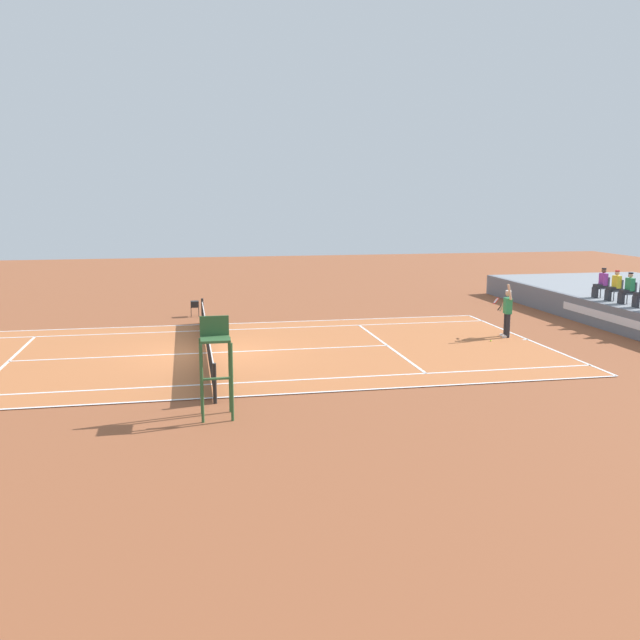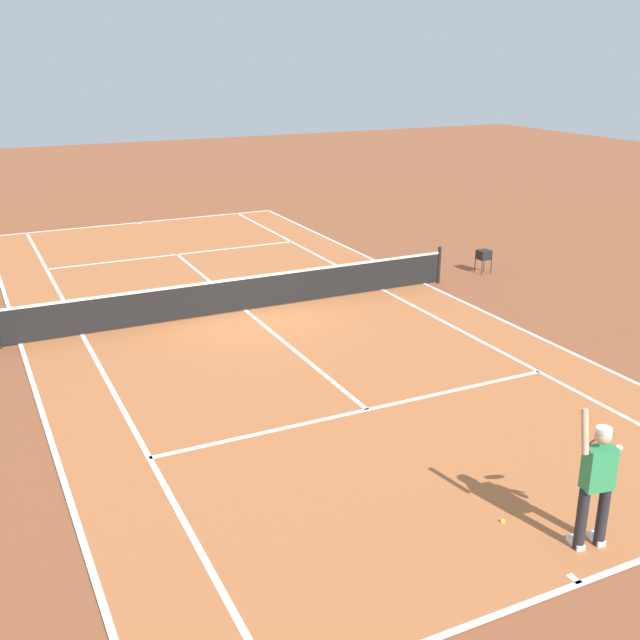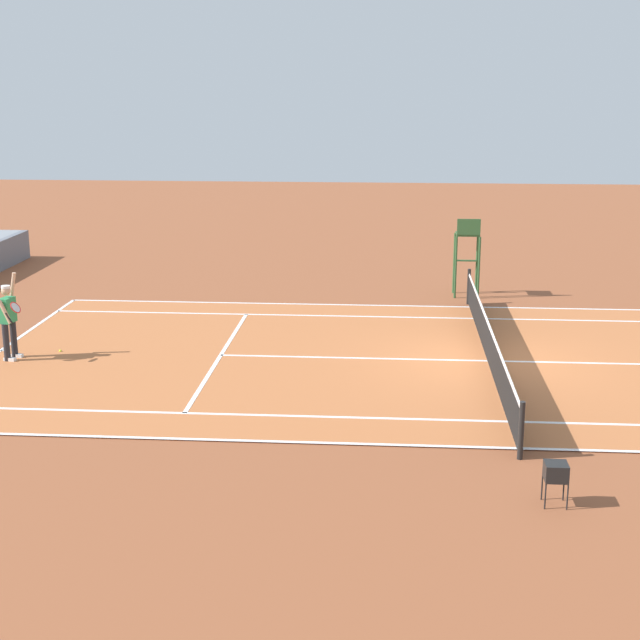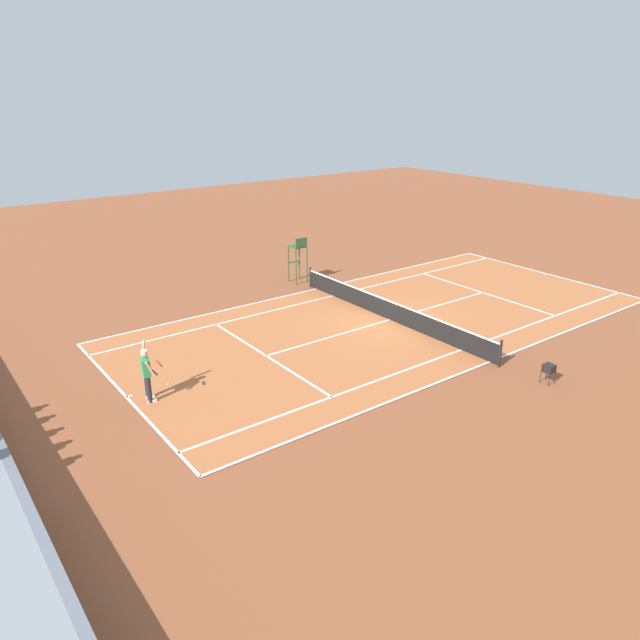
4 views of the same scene
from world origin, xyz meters
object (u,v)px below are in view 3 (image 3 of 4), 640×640
Objects in this scene: umpire_chair at (467,246)px; ball_hopper at (556,471)px; tennis_ball at (60,351)px; tennis_player at (9,319)px.

umpire_chair reaches higher than ball_hopper.
tennis_ball is 0.03× the size of umpire_chair.
ball_hopper is (-14.78, -0.30, -0.98)m from umpire_chair.
tennis_ball is (0.70, -0.94, -0.96)m from tennis_player.
tennis_player is 13.62m from ball_hopper.
ball_hopper is at bearing -178.84° from umpire_chair.
umpire_chair is (6.99, -10.39, 1.52)m from tennis_ball.
tennis_player is at bearing 58.65° from ball_hopper.
ball_hopper is (-7.09, -11.63, -0.42)m from tennis_player.
tennis_player reaches higher than ball_hopper.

